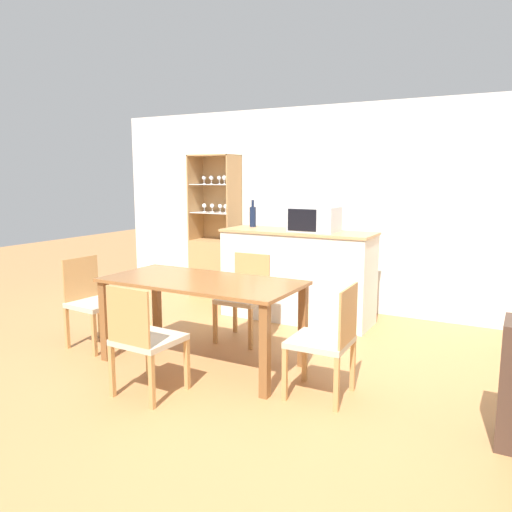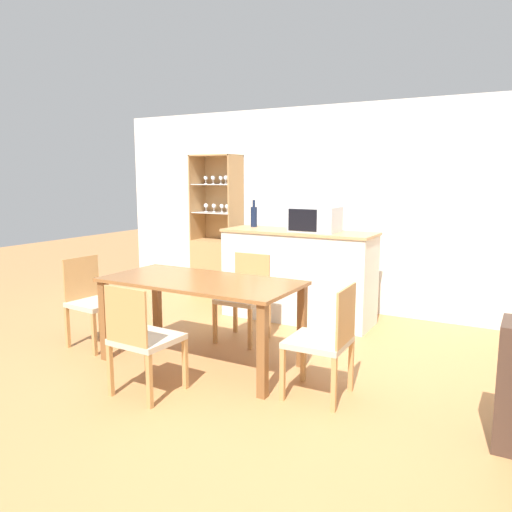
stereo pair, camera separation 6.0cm
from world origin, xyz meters
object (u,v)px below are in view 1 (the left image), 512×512
at_px(dining_chair_head_far, 244,297).
at_px(wine_bottle, 253,216).
at_px(dining_chair_head_near, 145,339).
at_px(display_cabinet, 216,256).
at_px(dining_chair_side_right_near, 326,340).
at_px(dining_table, 202,292).
at_px(dining_chair_side_left_near, 93,302).
at_px(microwave, 314,219).

height_order(dining_chair_head_far, wine_bottle, wine_bottle).
bearing_deg(dining_chair_head_near, wine_bottle, 102.99).
bearing_deg(display_cabinet, dining_chair_side_right_near, -42.81).
distance_m(dining_table, dining_chair_side_left_near, 1.25).
bearing_deg(dining_chair_side_right_near, dining_chair_side_left_near, 88.58).
bearing_deg(microwave, dining_chair_side_left_near, -131.10).
height_order(dining_chair_head_near, wine_bottle, wine_bottle).
bearing_deg(microwave, dining_chair_side_right_near, -65.10).
distance_m(display_cabinet, dining_table, 2.57).
bearing_deg(dining_chair_side_right_near, dining_chair_head_far, 52.67).
height_order(display_cabinet, dining_chair_head_near, display_cabinet).
height_order(dining_chair_side_left_near, dining_chair_head_near, same).
bearing_deg(microwave, dining_chair_head_near, -98.63).
relative_size(dining_table, microwave, 3.34).
height_order(dining_chair_side_right_near, wine_bottle, wine_bottle).
xyz_separation_m(dining_table, dining_chair_head_far, (-0.00, 0.76, -0.21)).
xyz_separation_m(dining_chair_side_right_near, dining_chair_side_left_near, (-2.45, 0.00, 0.00)).
xyz_separation_m(display_cabinet, dining_chair_head_far, (1.30, -1.45, -0.12)).
distance_m(dining_chair_head_near, wine_bottle, 2.76).
bearing_deg(dining_chair_side_left_near, dining_table, 100.30).
bearing_deg(dining_chair_head_far, display_cabinet, -49.29).
bearing_deg(dining_chair_head_near, microwave, 83.52).
bearing_deg(dining_chair_side_left_near, display_cabinet, -173.69).
distance_m(dining_table, dining_chair_head_near, 0.79).
bearing_deg(dining_table, dining_chair_side_right_near, -5.88).
bearing_deg(dining_chair_side_right_near, display_cabinet, 45.83).
bearing_deg(dining_chair_side_left_near, dining_chair_side_right_near, 94.48).
relative_size(dining_chair_head_far, dining_chair_head_near, 1.00).
height_order(display_cabinet, dining_chair_side_left_near, display_cabinet).
relative_size(dining_chair_head_near, microwave, 1.66).
bearing_deg(dining_chair_side_right_near, dining_table, 82.77).
bearing_deg(dining_chair_head_near, display_cabinet, 115.69).
xyz_separation_m(display_cabinet, dining_chair_side_left_near, (0.07, -2.33, -0.12)).
bearing_deg(wine_bottle, dining_chair_head_near, -79.16).
distance_m(display_cabinet, microwave, 1.85).
relative_size(dining_chair_side_right_near, microwave, 1.66).
bearing_deg(microwave, dining_chair_head_far, -111.62).
xyz_separation_m(dining_chair_head_far, microwave, (0.37, 0.95, 0.75)).
relative_size(dining_chair_side_left_near, microwave, 1.66).
distance_m(dining_chair_side_left_near, dining_chair_head_near, 1.38).
relative_size(microwave, wine_bottle, 1.59).
bearing_deg(wine_bottle, dining_chair_side_right_near, -48.79).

